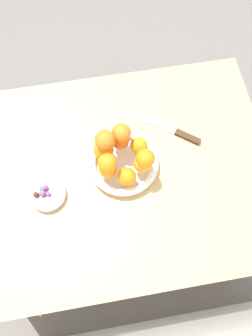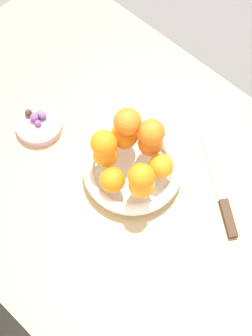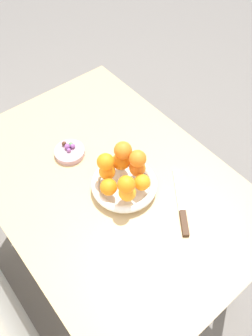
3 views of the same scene
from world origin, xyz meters
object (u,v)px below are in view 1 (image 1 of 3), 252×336
(orange_8, at_px, (107,163))
(candy_ball_4, at_px, (36,195))
(candy_ball_1, at_px, (42,188))
(candy_ball_3, at_px, (45,187))
(candy_ball_2, at_px, (42,193))
(orange_0, at_px, (120,140))
(knife, at_px, (171,130))
(candy_ball_0, at_px, (48,194))
(dining_table, at_px, (106,183))
(orange_5, at_px, (139,145))
(orange_9, at_px, (105,140))
(fruit_bowl, at_px, (123,163))
(orange_3, at_px, (127,177))
(orange_1, at_px, (104,150))
(candy_dish, at_px, (48,194))
(orange_2, at_px, (108,169))
(orange_4, at_px, (143,164))
(orange_7, at_px, (121,133))
(orange_6, at_px, (145,158))

(orange_8, xyz_separation_m, candy_ball_4, (0.23, 0.03, -0.09))
(candy_ball_1, relative_size, candy_ball_3, 0.99)
(candy_ball_1, bearing_deg, candy_ball_2, 89.19)
(orange_0, height_order, knife, orange_0)
(candy_ball_0, distance_m, candy_ball_4, 0.04)
(dining_table, height_order, orange_5, orange_5)
(orange_9, distance_m, candy_ball_4, 0.27)
(fruit_bowl, xyz_separation_m, candy_ball_2, (0.26, 0.06, 0.01))
(dining_table, xyz_separation_m, orange_3, (-0.07, 0.04, 0.16))
(candy_ball_1, bearing_deg, orange_1, -159.43)
(candy_dish, distance_m, orange_2, 0.21)
(orange_2, distance_m, orange_8, 0.06)
(candy_dish, xyz_separation_m, orange_0, (-0.25, -0.12, 0.06))
(orange_1, bearing_deg, orange_3, 119.99)
(orange_9, bearing_deg, candy_ball_1, 20.35)
(candy_ball_4, bearing_deg, orange_4, -174.83)
(orange_0, xyz_separation_m, candy_ball_0, (0.24, 0.12, -0.04))
(orange_7, distance_m, orange_9, 0.06)
(candy_dish, height_order, candy_ball_2, candy_ball_2)
(candy_ball_2, bearing_deg, orange_7, -156.70)
(orange_6, xyz_separation_m, orange_9, (0.11, -0.07, 0.01))
(orange_7, relative_size, candy_ball_4, 3.35)
(orange_7, relative_size, candy_ball_0, 3.84)
(orange_3, distance_m, orange_7, 0.13)
(dining_table, distance_m, orange_7, 0.24)
(dining_table, distance_m, candy_ball_2, 0.23)
(orange_6, height_order, candy_ball_1, orange_6)
(orange_3, relative_size, candy_ball_1, 3.22)
(orange_1, distance_m, knife, 0.26)
(knife, bearing_deg, candy_dish, 20.51)
(orange_2, relative_size, candy_ball_4, 3.27)
(orange_5, distance_m, candy_ball_2, 0.33)
(candy_dish, height_order, orange_8, orange_8)
(candy_ball_0, relative_size, candy_ball_1, 0.85)
(orange_1, xyz_separation_m, candy_ball_3, (0.20, 0.08, -0.04))
(orange_2, distance_m, orange_5, 0.12)
(candy_dish, distance_m, orange_6, 0.33)
(candy_ball_4, bearing_deg, knife, -160.74)
(orange_2, xyz_separation_m, candy_ball_1, (0.21, 0.01, -0.04))
(dining_table, relative_size, candy_ball_3, 60.68)
(orange_7, xyz_separation_m, candy_ball_3, (0.26, 0.10, -0.10))
(orange_2, distance_m, orange_3, 0.06)
(candy_dish, distance_m, orange_3, 0.26)
(candy_ball_2, distance_m, candy_ball_3, 0.02)
(orange_7, bearing_deg, candy_ball_1, 20.28)
(orange_6, bearing_deg, orange_5, -86.53)
(candy_ball_0, xyz_separation_m, candy_ball_3, (0.01, -0.02, 0.00))
(fruit_bowl, relative_size, candy_ball_0, 14.98)
(candy_ball_1, bearing_deg, orange_2, -176.18)
(orange_1, relative_size, candy_ball_4, 3.64)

